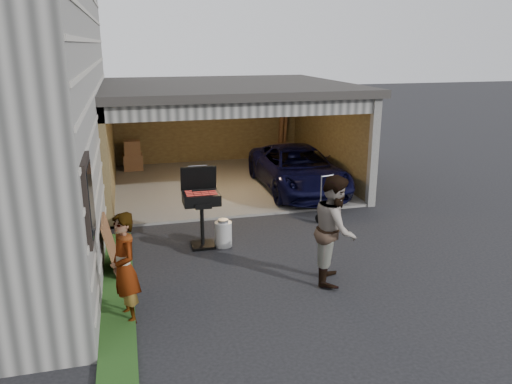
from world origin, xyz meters
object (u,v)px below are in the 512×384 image
Objects in this scene: man at (335,229)px; minivan at (298,171)px; bbq_grill at (201,201)px; hand_truck at (327,213)px; propane_tank at (223,234)px; plywood_panel at (111,246)px; woman at (124,268)px.

minivan is at bearing 10.91° from man.
minivan is 2.67× the size of bbq_grill.
bbq_grill is at bearing -179.28° from hand_truck.
plywood_panel reaches higher than propane_tank.
minivan is 3.83× the size of hand_truck.
plywood_panel is at bearing 94.60° from man.
minivan is 4.17× the size of plywood_panel.
bbq_grill is 3.15m from hand_truck.
propane_tank is at bearing -16.44° from bbq_grill.
woman reaches higher than minivan.
minivan is at bearing 122.34° from woman.
woman is at bearing -156.43° from hand_truck.
woman is 3.26× the size of propane_tank.
man reaches higher than plywood_panel.
plywood_panel is at bearing 169.36° from woman.
woman is (-4.63, -5.70, 0.24)m from minivan.
man is 3.03m from hand_truck.
man is (3.46, 0.46, 0.10)m from woman.
man is (-1.18, -5.24, 0.34)m from minivan.
plywood_panel is (-0.24, 1.73, -0.33)m from woman.
bbq_grill is 0.82m from propane_tank.
hand_truck is (4.72, 1.49, -0.29)m from plywood_panel.
plywood_panel is (-3.70, 1.27, -0.43)m from man.
propane_tank is (1.91, 2.42, -0.58)m from woman.
hand_truck is (2.98, 0.68, -0.74)m from bbq_grill.
hand_truck is at bearing 3.17° from man.
minivan reaches higher than plywood_panel.
plywood_panel is 0.92× the size of hand_truck.
bbq_grill is at bearing 24.98° from plywood_panel.
woman is 1.04× the size of bbq_grill.
woman is 2.95m from bbq_grill.
bbq_grill is 1.44× the size of hand_truck.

